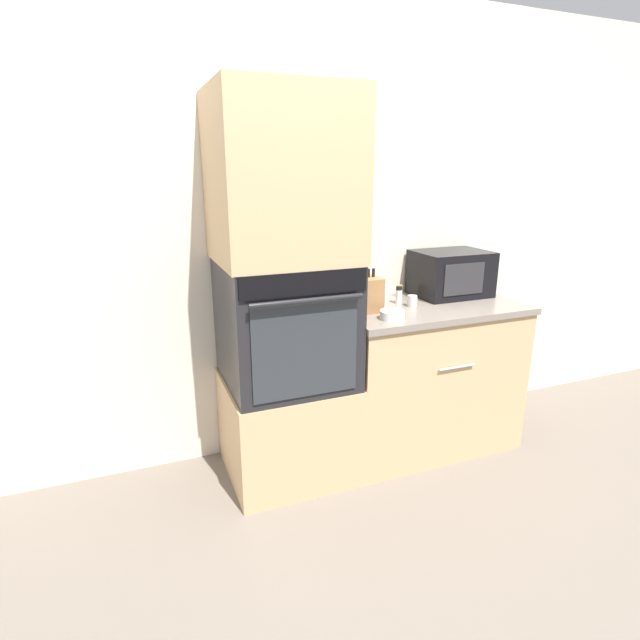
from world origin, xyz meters
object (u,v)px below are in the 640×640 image
bowl (392,315)px  condiment_jar_near (400,291)px  condiment_jar_back (399,295)px  condiment_jar_far (412,301)px  wall_oven (286,322)px  condiment_jar_mid (385,291)px  microwave (451,273)px  knife_block (368,294)px

bowl → condiment_jar_near: (0.28, 0.40, 0.01)m
condiment_jar_near → condiment_jar_back: 0.17m
condiment_jar_far → condiment_jar_back: size_ratio=0.61×
wall_oven → condiment_jar_back: bearing=5.7°
condiment_jar_near → condiment_jar_mid: 0.09m
microwave → bowl: 0.66m
knife_block → condiment_jar_far: knife_block is taller
wall_oven → condiment_jar_mid: (0.70, 0.25, 0.05)m
wall_oven → bowl: 0.54m
bowl → condiment_jar_far: condiment_jar_far is taller
microwave → condiment_jar_mid: (-0.38, 0.12, -0.10)m
microwave → condiment_jar_far: 0.39m
wall_oven → microwave: (1.08, 0.13, 0.15)m
microwave → knife_block: (-0.61, -0.12, -0.04)m
bowl → knife_block: bearing=102.8°
condiment_jar_back → condiment_jar_near: bearing=58.1°
microwave → condiment_jar_far: size_ratio=6.94×
microwave → knife_block: 0.63m
wall_oven → bowl: (0.51, -0.19, 0.04)m
condiment_jar_mid → condiment_jar_back: 0.18m
condiment_jar_far → condiment_jar_back: condiment_jar_back is taller
knife_block → condiment_jar_back: bearing=15.9°
bowl → condiment_jar_far: (0.23, 0.18, 0.01)m
condiment_jar_mid → bowl: bearing=-114.0°
condiment_jar_mid → knife_block: bearing=-134.1°
condiment_jar_mid → condiment_jar_back: size_ratio=0.69×
knife_block → condiment_jar_near: 0.39m
microwave → condiment_jar_mid: bearing=162.0°
knife_block → condiment_jar_mid: size_ratio=3.26×
wall_oven → condiment_jar_near: size_ratio=9.47×
wall_oven → knife_block: size_ratio=2.80×
condiment_jar_near → condiment_jar_back: size_ratio=0.67×
wall_oven → condiment_jar_near: bearing=15.4°
condiment_jar_back → condiment_jar_far: bearing=-64.4°
condiment_jar_near → condiment_jar_back: (-0.09, -0.15, 0.02)m
condiment_jar_far → condiment_jar_back: (-0.04, 0.08, 0.02)m
wall_oven → condiment_jar_back: wall_oven is taller
condiment_jar_near → condiment_jar_far: 0.23m
knife_block → condiment_jar_near: (0.32, 0.21, -0.06)m
microwave → condiment_jar_back: microwave is taller
knife_block → bowl: bearing=-77.2°
microwave → condiment_jar_mid: microwave is taller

